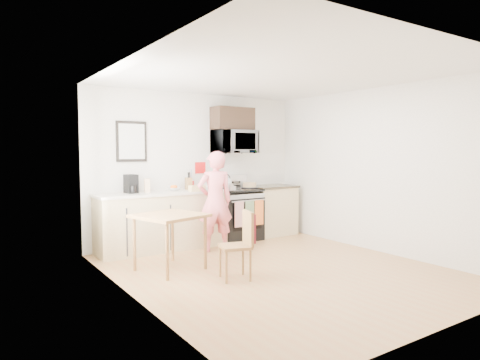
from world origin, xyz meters
TOP-DOWN VIEW (x-y plane):
  - floor at (0.00, 0.00)m, footprint 4.60×4.60m
  - back_wall at (0.00, 2.30)m, footprint 4.00×0.04m
  - front_wall at (0.00, -2.30)m, footprint 4.00×0.04m
  - left_wall at (-2.00, 0.00)m, footprint 0.04×4.60m
  - right_wall at (2.00, 0.00)m, footprint 0.04×4.60m
  - ceiling at (0.00, 0.00)m, footprint 4.00×4.60m
  - window at (-1.96, 0.80)m, footprint 0.06×1.40m
  - cabinet_left at (-0.80, 2.00)m, footprint 2.10×0.60m
  - countertop_left at (-0.80, 2.00)m, footprint 2.14×0.64m
  - cabinet_right at (1.43, 2.00)m, footprint 0.84×0.60m
  - countertop_right at (1.43, 2.00)m, footprint 0.88×0.64m
  - range at (0.63, 1.98)m, footprint 0.76×0.70m
  - microwave at (0.63, 2.08)m, footprint 0.76×0.51m
  - upper_cabinet at (0.63, 2.12)m, footprint 0.76×0.35m
  - wall_art at (-1.20, 2.28)m, footprint 0.50×0.04m
  - wall_trivet at (0.05, 2.28)m, footprint 0.20×0.02m
  - person at (-0.14, 1.45)m, footprint 0.64×0.48m
  - dining_table at (-1.21, 0.83)m, footprint 0.87×0.87m
  - chair at (-0.59, -0.03)m, footprint 0.48×0.45m
  - knife_block at (-0.25, 2.15)m, footprint 0.11×0.14m
  - utensil_crock at (-0.21, 2.16)m, footprint 0.12×0.12m
  - fruit_bowl at (-0.53, 2.12)m, footprint 0.25×0.25m
  - milk_carton at (-1.04, 2.06)m, footprint 0.10×0.10m
  - coffee_maker at (-1.28, 2.10)m, footprint 0.19×0.26m
  - bread_bag at (-0.29, 1.78)m, footprint 0.26×0.13m
  - cake at (0.88, 1.95)m, footprint 0.30×0.30m
  - kettle at (0.50, 2.14)m, footprint 0.21×0.21m
  - pot at (0.35, 1.75)m, footprint 0.20×0.35m

SIDE VIEW (x-z plane):
  - floor at x=0.00m, z-range 0.00..0.00m
  - range at x=0.63m, z-range -0.14..1.02m
  - cabinet_left at x=-0.80m, z-range 0.00..0.90m
  - cabinet_right at x=1.43m, z-range 0.00..0.90m
  - chair at x=-0.59m, z-range 0.12..0.98m
  - dining_table at x=-1.21m, z-range 0.29..1.05m
  - person at x=-0.14m, z-range 0.00..1.60m
  - countertop_left at x=-0.80m, z-range 0.90..0.94m
  - countertop_right at x=1.43m, z-range 0.90..0.94m
  - cake at x=0.88m, z-range 0.92..1.02m
  - fruit_bowl at x=-0.53m, z-range 0.93..1.02m
  - pot at x=0.35m, z-range 0.93..1.03m
  - bread_bag at x=-0.29m, z-range 0.94..1.04m
  - kettle at x=0.50m, z-range 0.91..1.17m
  - knife_block at x=-0.25m, z-range 0.94..1.14m
  - milk_carton at x=-1.04m, z-range 0.94..1.16m
  - coffee_maker at x=-1.28m, z-range 0.93..1.22m
  - utensil_crock at x=-0.21m, z-range 0.91..1.25m
  - back_wall at x=0.00m, z-range 0.00..2.60m
  - front_wall at x=0.00m, z-range 0.00..2.60m
  - left_wall at x=-2.00m, z-range 0.00..2.60m
  - right_wall at x=2.00m, z-range 0.00..2.60m
  - wall_trivet at x=0.05m, z-range 1.20..1.40m
  - window at x=-1.96m, z-range 0.80..2.30m
  - wall_art at x=-1.20m, z-range 1.43..2.08m
  - microwave at x=0.63m, z-range 1.55..1.97m
  - upper_cabinet at x=0.63m, z-range 1.98..2.38m
  - ceiling at x=0.00m, z-range 2.58..2.62m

